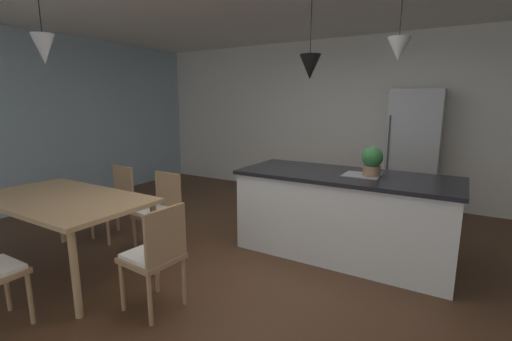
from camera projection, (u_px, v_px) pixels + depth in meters
ground_plane at (262, 275)px, 3.42m from camera, size 10.00×8.40×0.04m
wall_back_kitchen at (359, 120)px, 5.89m from camera, size 10.00×0.12×2.70m
window_wall_left_glazing at (28, 122)px, 5.21m from camera, size 0.06×8.40×2.70m
dining_table at (63, 204)px, 3.31m from camera, size 1.72×0.96×0.76m
chair_kitchen_end at (156, 254)px, 2.73m from camera, size 0.43×0.43×0.87m
chair_far_left at (115, 199)px, 4.26m from camera, size 0.43×0.43×0.87m
chair_far_right at (160, 209)px, 3.87m from camera, size 0.41×0.41×0.87m
kitchen_island at (343, 214)px, 3.76m from camera, size 2.24×0.93×0.91m
refrigerator at (414, 152)px, 5.16m from camera, size 0.69×0.67×1.82m
pendant_over_table at (44, 49)px, 3.06m from camera, size 0.19×0.19×0.73m
pendant_over_island_main at (310, 67)px, 3.68m from camera, size 0.23×0.23×0.82m
pendant_over_island_aux at (399, 49)px, 3.22m from camera, size 0.21×0.21×0.68m
potted_plant_on_island at (372, 161)px, 3.51m from camera, size 0.21×0.21×0.31m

